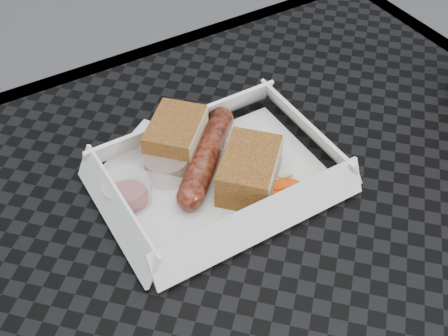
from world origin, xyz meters
The scene contains 9 objects.
patio_table centered at (0.00, 0.00, 0.67)m, with size 0.80×0.80×0.74m.
food_tray centered at (-0.02, 0.12, 0.75)m, with size 0.22×0.15×0.00m, color white.
bratwurst centered at (-0.02, 0.15, 0.76)m, with size 0.12×0.12×0.03m.
bread_near centered at (-0.04, 0.18, 0.77)m, with size 0.07×0.05×0.05m, color #935924.
bread_far centered at (0.00, 0.10, 0.77)m, with size 0.08×0.05×0.04m, color #935924.
veg_garnish centered at (0.03, 0.08, 0.75)m, with size 0.03×0.03×0.00m.
napkin centered at (-0.07, 0.17, 0.75)m, with size 0.12×0.12×0.00m, color white.
condiment_cup_sauce centered at (-0.12, 0.15, 0.76)m, with size 0.05×0.05×0.03m, color maroon.
condiment_cup_empty centered at (-0.07, 0.16, 0.76)m, with size 0.05×0.05×0.03m, color silver.
Camera 1 is at (-0.23, -0.23, 1.19)m, focal length 45.00 mm.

